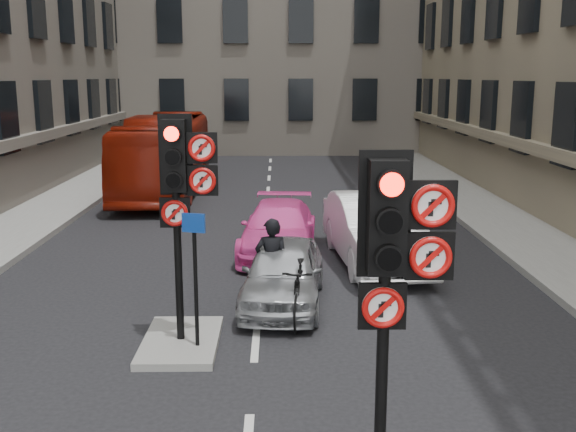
{
  "coord_description": "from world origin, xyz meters",
  "views": [
    {
      "loc": [
        0.37,
        -5.22,
        4.27
      ],
      "look_at": [
        0.49,
        2.73,
        2.6
      ],
      "focal_mm": 42.0,
      "sensor_mm": 36.0,
      "label": 1
    }
  ],
  "objects_px": {
    "signal_far": "(181,180)",
    "info_sign": "(195,261)",
    "car_pink": "(279,229)",
    "car_silver": "(283,272)",
    "bus_red": "(165,154)",
    "signal_near": "(395,255)",
    "motorcycle": "(299,293)",
    "car_white": "(375,230)",
    "motorcyclist": "(272,263)"
  },
  "relations": [
    {
      "from": "signal_far",
      "to": "info_sign",
      "type": "relative_size",
      "value": 1.69
    },
    {
      "from": "car_pink",
      "to": "car_silver",
      "type": "bearing_deg",
      "value": -84.04
    },
    {
      "from": "signal_far",
      "to": "bus_red",
      "type": "height_order",
      "value": "signal_far"
    },
    {
      "from": "info_sign",
      "to": "car_pink",
      "type": "bearing_deg",
      "value": 93.94
    },
    {
      "from": "signal_near",
      "to": "motorcycle",
      "type": "bearing_deg",
      "value": 98.54
    },
    {
      "from": "signal_near",
      "to": "car_white",
      "type": "bearing_deg",
      "value": 82.77
    },
    {
      "from": "info_sign",
      "to": "motorcyclist",
      "type": "bearing_deg",
      "value": 77.65
    },
    {
      "from": "car_pink",
      "to": "bus_red",
      "type": "height_order",
      "value": "bus_red"
    },
    {
      "from": "car_silver",
      "to": "car_white",
      "type": "height_order",
      "value": "car_white"
    },
    {
      "from": "car_silver",
      "to": "signal_far",
      "type": "bearing_deg",
      "value": -122.84
    },
    {
      "from": "car_silver",
      "to": "car_pink",
      "type": "height_order",
      "value": "car_silver"
    },
    {
      "from": "signal_far",
      "to": "bus_red",
      "type": "relative_size",
      "value": 0.35
    },
    {
      "from": "motorcycle",
      "to": "signal_near",
      "type": "bearing_deg",
      "value": -74.74
    },
    {
      "from": "signal_far",
      "to": "car_silver",
      "type": "xyz_separation_m",
      "value": [
        1.58,
        2.01,
        -2.09
      ]
    },
    {
      "from": "motorcyclist",
      "to": "info_sign",
      "type": "xyz_separation_m",
      "value": [
        -1.15,
        -2.13,
        0.64
      ]
    },
    {
      "from": "motorcycle",
      "to": "info_sign",
      "type": "bearing_deg",
      "value": -134.68
    },
    {
      "from": "car_silver",
      "to": "bus_red",
      "type": "relative_size",
      "value": 0.35
    },
    {
      "from": "bus_red",
      "to": "motorcyclist",
      "type": "xyz_separation_m",
      "value": [
        4.03,
        -12.8,
        -0.57
      ]
    },
    {
      "from": "car_white",
      "to": "bus_red",
      "type": "distance_m",
      "value": 11.76
    },
    {
      "from": "car_pink",
      "to": "motorcycle",
      "type": "relative_size",
      "value": 2.36
    },
    {
      "from": "signal_far",
      "to": "info_sign",
      "type": "height_order",
      "value": "signal_far"
    },
    {
      "from": "car_silver",
      "to": "motorcyclist",
      "type": "relative_size",
      "value": 2.12
    },
    {
      "from": "signal_near",
      "to": "motorcyclist",
      "type": "height_order",
      "value": "signal_near"
    },
    {
      "from": "motorcyclist",
      "to": "info_sign",
      "type": "height_order",
      "value": "info_sign"
    },
    {
      "from": "car_white",
      "to": "motorcycle",
      "type": "distance_m",
      "value": 4.21
    },
    {
      "from": "signal_near",
      "to": "bus_red",
      "type": "height_order",
      "value": "signal_near"
    },
    {
      "from": "signal_near",
      "to": "bus_red",
      "type": "distance_m",
      "value": 19.4
    },
    {
      "from": "car_pink",
      "to": "signal_near",
      "type": "bearing_deg",
      "value": -78.86
    },
    {
      "from": "car_pink",
      "to": "bus_red",
      "type": "bearing_deg",
      "value": 119.69
    },
    {
      "from": "car_silver",
      "to": "signal_near",
      "type": "bearing_deg",
      "value": -74.98
    },
    {
      "from": "signal_far",
      "to": "motorcyclist",
      "type": "height_order",
      "value": "signal_far"
    },
    {
      "from": "signal_near",
      "to": "info_sign",
      "type": "bearing_deg",
      "value": 122.8
    },
    {
      "from": "car_silver",
      "to": "motorcyclist",
      "type": "xyz_separation_m",
      "value": [
        -0.22,
        -0.17,
        0.24
      ]
    },
    {
      "from": "signal_near",
      "to": "car_white",
      "type": "relative_size",
      "value": 0.74
    },
    {
      "from": "info_sign",
      "to": "signal_near",
      "type": "bearing_deg",
      "value": -41.19
    },
    {
      "from": "motorcycle",
      "to": "info_sign",
      "type": "distance_m",
      "value": 2.3
    },
    {
      "from": "car_white",
      "to": "motorcycle",
      "type": "bearing_deg",
      "value": -121.57
    },
    {
      "from": "motorcycle",
      "to": "signal_far",
      "type": "bearing_deg",
      "value": -144.68
    },
    {
      "from": "signal_near",
      "to": "motorcycle",
      "type": "distance_m",
      "value": 5.46
    },
    {
      "from": "car_white",
      "to": "motorcyclist",
      "type": "relative_size",
      "value": 2.83
    },
    {
      "from": "motorcycle",
      "to": "info_sign",
      "type": "relative_size",
      "value": 0.85
    },
    {
      "from": "signal_near",
      "to": "car_pink",
      "type": "distance_m",
      "value": 9.97
    },
    {
      "from": "motorcyclist",
      "to": "car_white",
      "type": "bearing_deg",
      "value": -132.41
    },
    {
      "from": "signal_near",
      "to": "signal_far",
      "type": "relative_size",
      "value": 1.0
    },
    {
      "from": "car_silver",
      "to": "info_sign",
      "type": "relative_size",
      "value": 1.71
    },
    {
      "from": "car_white",
      "to": "info_sign",
      "type": "bearing_deg",
      "value": -129.84
    },
    {
      "from": "car_pink",
      "to": "motorcyclist",
      "type": "relative_size",
      "value": 2.48
    },
    {
      "from": "signal_near",
      "to": "car_silver",
      "type": "xyz_separation_m",
      "value": [
        -1.02,
        6.01,
        -1.97
      ]
    },
    {
      "from": "bus_red",
      "to": "motorcycle",
      "type": "xyz_separation_m",
      "value": [
        4.51,
        -13.62,
        -0.89
      ]
    },
    {
      "from": "car_pink",
      "to": "bus_red",
      "type": "relative_size",
      "value": 0.41
    }
  ]
}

